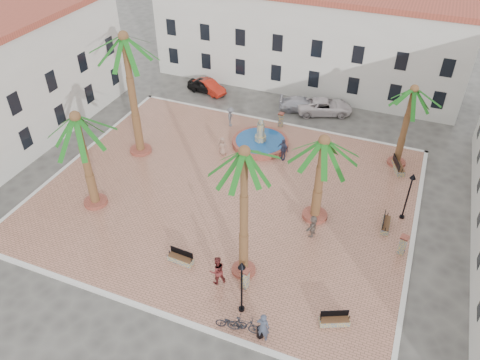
{
  "coord_description": "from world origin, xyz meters",
  "views": [
    {
      "loc": [
        10.74,
        -24.14,
        21.5
      ],
      "look_at": [
        1.0,
        0.0,
        1.6
      ],
      "focal_mm": 35.0,
      "sensor_mm": 36.0,
      "label": 1
    }
  ],
  "objects_px": {
    "palm_sw": "(78,128)",
    "lamppost_s": "(242,279)",
    "palm_ne": "(412,98)",
    "cyclist_b": "(217,270)",
    "bollard_se": "(245,278)",
    "pedestrian_fountain_b": "(283,149)",
    "pedestrian_fountain_a": "(223,146)",
    "bench_se": "(334,321)",
    "lamppost_e": "(410,189)",
    "cyclist_a": "(263,327)",
    "bollard_n": "(281,120)",
    "bicycle_a": "(231,322)",
    "car_black": "(206,86)",
    "car_red": "(209,86)",
    "bollard_e": "(403,245)",
    "pedestrian_east": "(313,226)",
    "palm_nw": "(125,50)",
    "palm_e": "(323,152)",
    "bench_ne": "(398,167)",
    "litter_bin": "(260,332)",
    "fountain": "(260,141)",
    "bicycle_b": "(244,325)",
    "car_white": "(325,106)",
    "palm_s": "(244,166)",
    "bench_e": "(386,225)",
    "car_silver": "(302,104)",
    "bench_s": "(181,259)"
  },
  "relations": [
    {
      "from": "palm_ne",
      "to": "cyclist_b",
      "type": "height_order",
      "value": "palm_ne"
    },
    {
      "from": "lamppost_e",
      "to": "car_silver",
      "type": "bearing_deg",
      "value": 130.79
    },
    {
      "from": "bollard_n",
      "to": "car_black",
      "type": "xyz_separation_m",
      "value": [
        -9.08,
        3.85,
        -0.17
      ]
    },
    {
      "from": "bench_e",
      "to": "palm_s",
      "type": "bearing_deg",
      "value": 131.88
    },
    {
      "from": "palm_e",
      "to": "lamppost_e",
      "type": "height_order",
      "value": "palm_e"
    },
    {
      "from": "bollard_n",
      "to": "palm_nw",
      "type": "bearing_deg",
      "value": -139.36
    },
    {
      "from": "pedestrian_east",
      "to": "pedestrian_fountain_a",
      "type": "bearing_deg",
      "value": -118.7
    },
    {
      "from": "bench_ne",
      "to": "lamppost_s",
      "type": "xyz_separation_m",
      "value": [
        -6.33,
        -16.65,
        2.29
      ]
    },
    {
      "from": "lamppost_e",
      "to": "cyclist_a",
      "type": "relative_size",
      "value": 1.92
    },
    {
      "from": "bench_se",
      "to": "pedestrian_fountain_a",
      "type": "distance_m",
      "value": 17.4
    },
    {
      "from": "palm_sw",
      "to": "car_white",
      "type": "height_order",
      "value": "palm_sw"
    },
    {
      "from": "palm_sw",
      "to": "palm_e",
      "type": "distance_m",
      "value": 15.36
    },
    {
      "from": "palm_s",
      "to": "bench_e",
      "type": "xyz_separation_m",
      "value": [
        7.32,
        7.04,
        -7.51
      ]
    },
    {
      "from": "bollard_n",
      "to": "pedestrian_fountain_a",
      "type": "bearing_deg",
      "value": -116.61
    },
    {
      "from": "palm_e",
      "to": "bollard_se",
      "type": "distance_m",
      "value": 8.99
    },
    {
      "from": "car_silver",
      "to": "palm_e",
      "type": "bearing_deg",
      "value": -175.61
    },
    {
      "from": "pedestrian_east",
      "to": "cyclist_a",
      "type": "bearing_deg",
      "value": 3.71
    },
    {
      "from": "cyclist_b",
      "to": "pedestrian_east",
      "type": "height_order",
      "value": "cyclist_b"
    },
    {
      "from": "lamppost_e",
      "to": "bollard_se",
      "type": "xyz_separation_m",
      "value": [
        -7.72,
        -9.53,
        -1.8
      ]
    },
    {
      "from": "palm_nw",
      "to": "cyclist_b",
      "type": "height_order",
      "value": "palm_nw"
    },
    {
      "from": "cyclist_b",
      "to": "car_white",
      "type": "bearing_deg",
      "value": -134.54
    },
    {
      "from": "litter_bin",
      "to": "bollard_se",
      "type": "bearing_deg",
      "value": 124.78
    },
    {
      "from": "palm_s",
      "to": "bench_ne",
      "type": "height_order",
      "value": "palm_s"
    },
    {
      "from": "lamppost_e",
      "to": "bollard_n",
      "type": "distance_m",
      "value": 14.3
    },
    {
      "from": "bollard_n",
      "to": "bicycle_a",
      "type": "distance_m",
      "value": 21.19
    },
    {
      "from": "bollard_e",
      "to": "pedestrian_east",
      "type": "height_order",
      "value": "pedestrian_east"
    },
    {
      "from": "bicycle_b",
      "to": "car_red",
      "type": "xyz_separation_m",
      "value": [
        -13.49,
        24.71,
        -0.09
      ]
    },
    {
      "from": "bollard_n",
      "to": "bicycle_b",
      "type": "height_order",
      "value": "bollard_n"
    },
    {
      "from": "bollard_se",
      "to": "pedestrian_fountain_b",
      "type": "relative_size",
      "value": 0.75
    },
    {
      "from": "palm_nw",
      "to": "cyclist_a",
      "type": "height_order",
      "value": "palm_nw"
    },
    {
      "from": "palm_ne",
      "to": "bollard_n",
      "type": "distance_m",
      "value": 11.57
    },
    {
      "from": "bicycle_a",
      "to": "lamppost_s",
      "type": "bearing_deg",
      "value": -18.69
    },
    {
      "from": "pedestrian_fountain_a",
      "to": "bench_se",
      "type": "bearing_deg",
      "value": -52.62
    },
    {
      "from": "lamppost_s",
      "to": "litter_bin",
      "type": "distance_m",
      "value": 2.94
    },
    {
      "from": "pedestrian_fountain_a",
      "to": "bench_ne",
      "type": "bearing_deg",
      "value": 6.49
    },
    {
      "from": "fountain",
      "to": "car_red",
      "type": "relative_size",
      "value": 1.25
    },
    {
      "from": "palm_ne",
      "to": "palm_e",
      "type": "bearing_deg",
      "value": -117.1
    },
    {
      "from": "pedestrian_fountain_a",
      "to": "car_white",
      "type": "bearing_deg",
      "value": 52.87
    },
    {
      "from": "palm_sw",
      "to": "lamppost_s",
      "type": "bearing_deg",
      "value": -19.61
    },
    {
      "from": "bench_ne",
      "to": "lamppost_e",
      "type": "distance_m",
      "value": 6.04
    },
    {
      "from": "palm_e",
      "to": "bench_e",
      "type": "bearing_deg",
      "value": 8.48
    },
    {
      "from": "fountain",
      "to": "bench_s",
      "type": "bearing_deg",
      "value": -90.12
    },
    {
      "from": "bollard_se",
      "to": "bollard_e",
      "type": "height_order",
      "value": "bollard_e"
    },
    {
      "from": "bollard_se",
      "to": "car_black",
      "type": "bearing_deg",
      "value": 120.36
    },
    {
      "from": "lamppost_e",
      "to": "pedestrian_fountain_a",
      "type": "relative_size",
      "value": 2.44
    },
    {
      "from": "cyclist_b",
      "to": "car_red",
      "type": "bearing_deg",
      "value": -106.21
    },
    {
      "from": "palm_s",
      "to": "car_black",
      "type": "xyz_separation_m",
      "value": [
        -12.25,
        20.73,
        -7.26
      ]
    },
    {
      "from": "lamppost_e",
      "to": "cyclist_b",
      "type": "xyz_separation_m",
      "value": [
        -9.34,
        -9.8,
        -1.54
      ]
    },
    {
      "from": "bollard_n",
      "to": "bicycle_b",
      "type": "bearing_deg",
      "value": -77.16
    },
    {
      "from": "bicycle_a",
      "to": "bicycle_b",
      "type": "relative_size",
      "value": 0.92
    }
  ]
}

